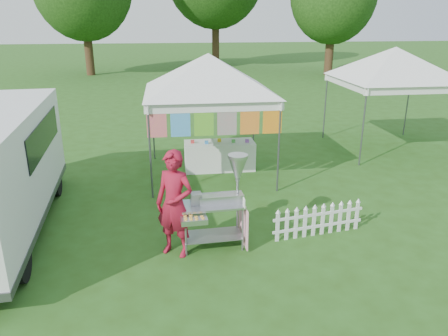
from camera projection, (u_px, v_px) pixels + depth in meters
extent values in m
plane|color=#2A4F16|center=(229.00, 238.00, 7.97)|extent=(120.00, 120.00, 0.00)
cylinder|color=#59595E|center=(150.00, 152.00, 9.39)|extent=(0.04, 0.04, 2.10)
cylinder|color=#59595E|center=(279.00, 147.00, 9.74)|extent=(0.04, 0.04, 2.10)
cylinder|color=#59595E|center=(153.00, 122.00, 12.04)|extent=(0.04, 0.04, 2.10)
cylinder|color=#59595E|center=(254.00, 119.00, 12.40)|extent=(0.04, 0.04, 2.10)
cube|color=white|center=(215.00, 107.00, 9.25)|extent=(3.00, 0.03, 0.22)
cube|color=white|center=(204.00, 87.00, 11.91)|extent=(3.00, 0.03, 0.22)
pyramid|color=white|center=(208.00, 53.00, 10.25)|extent=(4.24, 4.24, 0.90)
cylinder|color=#59595E|center=(215.00, 103.00, 9.22)|extent=(3.00, 0.03, 0.03)
cube|color=#C41899|center=(157.00, 121.00, 9.18)|extent=(0.42, 0.01, 0.70)
cube|color=blue|center=(180.00, 121.00, 9.24)|extent=(0.42, 0.01, 0.70)
cube|color=#178C25|center=(204.00, 120.00, 9.31)|extent=(0.42, 0.01, 0.70)
cube|color=#30B693|center=(227.00, 119.00, 9.37)|extent=(0.42, 0.01, 0.70)
cube|color=red|center=(250.00, 118.00, 9.43)|extent=(0.42, 0.01, 0.70)
cube|color=red|center=(272.00, 118.00, 9.49)|extent=(0.42, 0.01, 0.70)
cylinder|color=#59595E|center=(363.00, 127.00, 11.48)|extent=(0.04, 0.04, 2.10)
cylinder|color=#59595E|center=(325.00, 106.00, 14.13)|extent=(0.04, 0.04, 2.10)
cylinder|color=#59595E|center=(407.00, 104.00, 14.49)|extent=(0.04, 0.04, 2.10)
cube|color=white|center=(419.00, 90.00, 11.34)|extent=(3.00, 0.03, 0.22)
cube|color=white|center=(370.00, 76.00, 14.00)|extent=(3.00, 0.03, 0.22)
pyramid|color=white|center=(396.00, 47.00, 12.34)|extent=(4.24, 4.24, 0.90)
cylinder|color=#59595E|center=(419.00, 87.00, 11.31)|extent=(3.00, 0.03, 0.03)
cylinder|color=#311D12|center=(88.00, 45.00, 29.01)|extent=(0.56, 0.56, 3.96)
cylinder|color=#311D12|center=(216.00, 35.00, 33.73)|extent=(0.56, 0.56, 4.84)
cylinder|color=#311D12|center=(330.00, 48.00, 29.21)|extent=(0.56, 0.56, 3.52)
cylinder|color=gray|center=(186.00, 234.00, 7.24)|extent=(0.04, 0.04, 0.80)
cylinder|color=gray|center=(243.00, 229.00, 7.41)|extent=(0.04, 0.04, 0.80)
cylinder|color=gray|center=(183.00, 223.00, 7.64)|extent=(0.04, 0.04, 0.80)
cylinder|color=gray|center=(237.00, 218.00, 7.81)|extent=(0.04, 0.04, 0.80)
cube|color=gray|center=(213.00, 235.00, 7.59)|extent=(1.04, 0.56, 0.01)
cube|color=#B7B7BC|center=(212.00, 205.00, 7.39)|extent=(1.10, 0.59, 0.04)
cube|color=#B7B7BC|center=(221.00, 198.00, 7.44)|extent=(0.77, 0.26, 0.13)
cube|color=gray|center=(196.00, 199.00, 7.35)|extent=(0.19, 0.21, 0.20)
cylinder|color=gray|center=(238.00, 180.00, 7.38)|extent=(0.05, 0.05, 0.80)
cone|color=#B7B7BC|center=(238.00, 167.00, 7.31)|extent=(0.34, 0.34, 0.36)
cylinder|color=#B7B7BC|center=(238.00, 156.00, 7.24)|extent=(0.36, 0.36, 0.05)
cube|color=#B7B7BC|center=(194.00, 220.00, 7.05)|extent=(0.44, 0.29, 0.09)
cube|color=#FFABBC|center=(243.00, 223.00, 7.62)|extent=(0.05, 0.67, 0.72)
cube|color=white|center=(244.00, 203.00, 7.21)|extent=(0.02, 0.13, 0.16)
imported|color=maroon|center=(175.00, 204.00, 7.16)|extent=(0.79, 0.71, 1.82)
cube|color=white|center=(11.00, 154.00, 9.94)|extent=(2.09, 0.90, 0.97)
cube|color=black|center=(44.00, 136.00, 8.34)|extent=(0.23, 2.95, 0.59)
cube|color=black|center=(10.00, 115.00, 10.04)|extent=(1.82, 0.16, 0.59)
cylinder|color=black|center=(18.00, 260.00, 6.56)|extent=(0.29, 0.74, 0.73)
cylinder|color=black|center=(54.00, 180.00, 9.74)|extent=(0.29, 0.74, 0.73)
cube|color=white|center=(277.00, 227.00, 7.75)|extent=(0.07, 0.03, 0.56)
cube|color=white|center=(287.00, 226.00, 7.80)|extent=(0.07, 0.03, 0.56)
cube|color=white|center=(296.00, 224.00, 7.85)|extent=(0.07, 0.03, 0.56)
cube|color=white|center=(305.00, 223.00, 7.90)|extent=(0.07, 0.03, 0.56)
cube|color=white|center=(314.00, 222.00, 7.95)|extent=(0.07, 0.03, 0.56)
cube|color=white|center=(323.00, 221.00, 8.00)|extent=(0.07, 0.03, 0.56)
cube|color=white|center=(331.00, 219.00, 8.05)|extent=(0.07, 0.03, 0.56)
cube|color=white|center=(340.00, 218.00, 8.10)|extent=(0.07, 0.03, 0.56)
cube|color=white|center=(348.00, 217.00, 8.15)|extent=(0.07, 0.03, 0.56)
cube|color=white|center=(357.00, 216.00, 8.20)|extent=(0.07, 0.03, 0.56)
cube|color=white|center=(318.00, 226.00, 8.01)|extent=(1.78, 0.32, 0.05)
cube|color=white|center=(319.00, 214.00, 7.93)|extent=(1.78, 0.32, 0.05)
cube|color=white|center=(220.00, 156.00, 11.41)|extent=(1.80, 0.70, 0.74)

